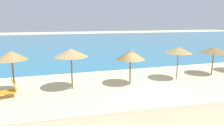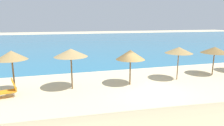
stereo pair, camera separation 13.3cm
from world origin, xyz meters
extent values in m
plane|color=beige|center=(0.00, 0.00, 0.00)|extent=(160.00, 160.00, 0.00)
cube|color=teal|center=(0.00, 34.78, 0.00)|extent=(160.00, 57.50, 0.01)
cylinder|color=brown|center=(-8.62, 2.01, 1.18)|extent=(0.10, 0.10, 2.36)
cone|color=#9E7F4C|center=(-8.62, 2.01, 2.50)|extent=(1.97, 1.97, 0.58)
cylinder|color=brown|center=(-4.94, 1.75, 1.21)|extent=(0.10, 0.10, 2.42)
cone|color=tan|center=(-4.94, 1.75, 2.55)|extent=(2.27, 2.27, 0.54)
cylinder|color=brown|center=(-0.75, 1.53, 1.03)|extent=(0.10, 0.10, 2.05)
cone|color=olive|center=(-0.75, 1.53, 2.25)|extent=(2.12, 2.12, 0.69)
cylinder|color=brown|center=(3.36, 1.69, 1.15)|extent=(0.08, 0.08, 2.30)
cone|color=#9E7F4C|center=(3.36, 1.69, 2.40)|extent=(2.14, 2.14, 0.49)
cylinder|color=brown|center=(7.21, 2.13, 1.04)|extent=(0.09, 0.09, 2.08)
cone|color=olive|center=(7.21, 2.13, 2.20)|extent=(2.30, 2.30, 0.53)
cube|color=orange|center=(-9.23, 1.19, 0.36)|extent=(1.65, 1.00, 0.07)
cube|color=orange|center=(-8.52, 1.36, 0.74)|extent=(0.41, 0.71, 0.75)
cylinder|color=silver|center=(-8.66, 1.62, 0.16)|extent=(0.04, 0.04, 0.32)
cylinder|color=silver|center=(-8.53, 1.06, 0.16)|extent=(0.04, 0.04, 0.32)
camera|label=1|loc=(-5.98, -11.49, 4.60)|focal=31.52mm
camera|label=2|loc=(-5.85, -11.52, 4.60)|focal=31.52mm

